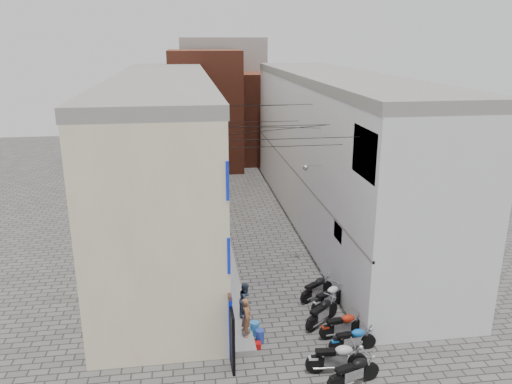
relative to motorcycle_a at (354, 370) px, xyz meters
name	(u,v)px	position (x,y,z in m)	size (l,w,h in m)	color
ground	(300,352)	(-1.30, 2.01, -0.58)	(90.00, 90.00, 0.00)	#53514F
plinth	(218,225)	(-3.35, 15.01, -0.46)	(0.90, 26.00, 0.25)	gray
building_left	(165,156)	(-6.28, 14.96, 3.92)	(5.10, 27.00, 9.00)	beige
building_right	(335,151)	(3.69, 15.01, 3.93)	(5.94, 26.00, 9.00)	white
building_far_brick_left	(205,110)	(-3.30, 30.01, 4.42)	(6.00, 6.00, 10.00)	brown
building_far_brick_right	(259,117)	(1.70, 32.01, 3.42)	(5.00, 6.00, 8.00)	brown
building_far_concrete	(223,96)	(-1.30, 36.01, 4.92)	(8.00, 5.00, 11.00)	gray
far_shopfront	(232,160)	(-1.30, 27.21, 0.62)	(2.00, 0.30, 2.40)	black
overhead_wires	(267,124)	(-1.30, 9.66, 6.54)	(5.80, 13.02, 1.32)	black
motorcycle_a	(354,370)	(0.00, 0.00, 0.00)	(0.63, 2.00, 1.16)	black
motorcycle_b	(337,356)	(-0.34, 0.76, 0.04)	(0.67, 2.14, 1.24)	#AEAFB3
motorcycle_c	(353,338)	(0.60, 1.85, -0.06)	(0.57, 1.81, 1.05)	blue
motorcycle_d	(343,324)	(0.52, 2.78, -0.03)	(0.60, 1.90, 1.10)	#9F1E0B
motorcycle_e	(322,311)	(-0.02, 3.75, 0.00)	(0.64, 2.02, 1.17)	black
motorcycle_f	(329,296)	(0.59, 4.88, -0.01)	(0.62, 1.97, 1.14)	silver
motorcycle_g	(317,287)	(0.29, 5.77, -0.03)	(0.60, 1.91, 1.11)	black
person_a	(247,317)	(-3.14, 3.01, 0.43)	(0.56, 0.37, 1.53)	#995E37
person_b	(246,299)	(-3.00, 4.40, 0.38)	(0.69, 0.54, 1.43)	#313C4A
water_jug_near	(260,336)	(-2.66, 2.87, -0.33)	(0.32, 0.32, 0.50)	#213CA6
water_jug_far	(255,328)	(-2.79, 3.38, -0.31)	(0.35, 0.35, 0.54)	#2B7BD9
red_crate	(256,345)	(-2.85, 2.51, -0.47)	(0.36, 0.27, 0.22)	#B90E0D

